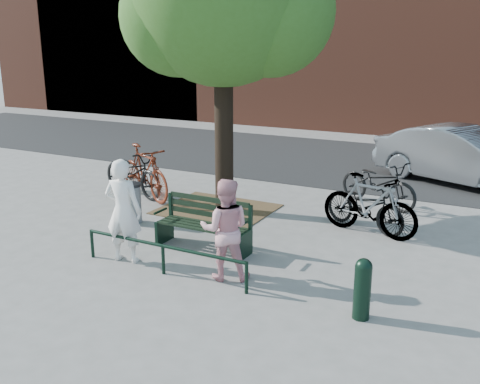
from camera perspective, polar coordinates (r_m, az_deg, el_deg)
The scene contains 16 objects.
ground at distance 9.71m, azimuth -3.96°, elevation -6.13°, with size 90.00×90.00×0.00m, color gray.
dirt_pit at distance 11.97m, azimuth -2.49°, elevation -1.84°, with size 2.40×2.00×0.02m, color brown.
road at distance 17.21m, azimuth 11.13°, elevation 3.24°, with size 40.00×7.00×0.01m, color black.
park_bench at distance 9.60m, azimuth -3.77°, elevation -3.32°, with size 1.74×0.54×0.97m.
guard_railing at distance 8.64m, azimuth -8.23°, elevation -6.18°, with size 3.06×0.06×0.51m.
street_tree at distance 11.33m, azimuth -1.59°, elevation 19.78°, with size 4.20×3.80×6.50m.
person_left at distance 9.12m, azimuth -12.34°, elevation -1.99°, with size 0.65×0.43×1.78m, color white.
person_right at distance 8.28m, azimuth -1.59°, elevation -4.02°, with size 0.78×0.61×1.61m, color pink.
bollard at distance 7.39m, azimuth 12.93°, elevation -9.81°, with size 0.23×0.23×0.86m.
litter_bin at distance 11.19m, azimuth -11.44°, elevation -1.16°, with size 0.41×0.41×0.84m.
bicycle_a at distance 13.24m, azimuth -11.37°, elevation 2.06°, with size 0.75×2.15×1.13m, color black.
bicycle_b at distance 12.88m, azimuth -10.13°, elevation 2.09°, with size 0.60×2.13×1.28m, color #561B0C.
bicycle_c at distance 10.87m, azimuth 13.18°, elevation -1.42°, with size 0.65×1.85×0.97m, color black.
bicycle_d at distance 10.56m, azimuth 13.64°, elevation -1.35°, with size 0.56×1.97×1.18m, color gray.
bicycle_e at distance 12.51m, azimuth 14.55°, elevation 0.92°, with size 0.71×2.03×1.06m, color black.
parked_car at distance 15.12m, azimuth 22.66°, elevation 3.54°, with size 1.60×4.57×1.51m, color slate.
Camera 1 is at (4.81, -7.64, 3.57)m, focal length 40.00 mm.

